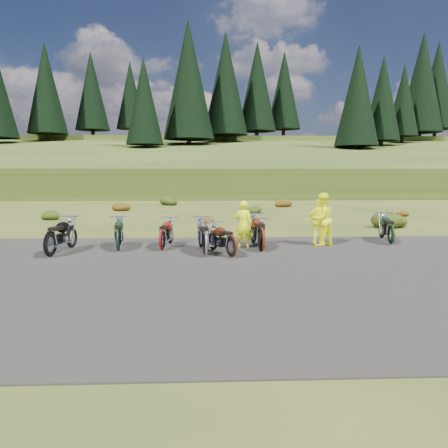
{
  "coord_description": "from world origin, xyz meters",
  "views": [
    {
      "loc": [
        -0.44,
        -13.1,
        2.56
      ],
      "look_at": [
        0.14,
        0.72,
        0.94
      ],
      "focal_mm": 35.0,
      "sensor_mm": 36.0,
      "label": 1
    }
  ],
  "objects_px": {
    "motorcycle_7": "(390,245)",
    "person_middle": "(243,225)",
    "motorcycle_3": "(205,257)",
    "motorcycle_0": "(51,258)"
  },
  "relations": [
    {
      "from": "person_middle",
      "to": "motorcycle_0",
      "type": "bearing_deg",
      "value": 24.92
    },
    {
      "from": "motorcycle_3",
      "to": "person_middle",
      "type": "distance_m",
      "value": 2.09
    },
    {
      "from": "motorcycle_0",
      "to": "motorcycle_7",
      "type": "xyz_separation_m",
      "value": [
        11.32,
        1.88,
        0.0
      ]
    },
    {
      "from": "motorcycle_3",
      "to": "motorcycle_0",
      "type": "bearing_deg",
      "value": 83.03
    },
    {
      "from": "motorcycle_7",
      "to": "motorcycle_0",
      "type": "bearing_deg",
      "value": 108.54
    },
    {
      "from": "motorcycle_7",
      "to": "person_middle",
      "type": "height_order",
      "value": "person_middle"
    },
    {
      "from": "person_middle",
      "to": "motorcycle_3",
      "type": "bearing_deg",
      "value": 60.11
    },
    {
      "from": "motorcycle_3",
      "to": "motorcycle_7",
      "type": "relative_size",
      "value": 1.06
    },
    {
      "from": "motorcycle_7",
      "to": "person_middle",
      "type": "bearing_deg",
      "value": 104.69
    },
    {
      "from": "motorcycle_3",
      "to": "person_middle",
      "type": "xyz_separation_m",
      "value": [
        1.29,
        1.44,
        0.81
      ]
    }
  ]
}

